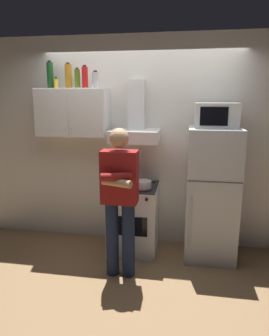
{
  "coord_description": "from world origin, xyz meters",
  "views": [
    {
      "loc": [
        0.56,
        -3.36,
        1.95
      ],
      "look_at": [
        0.0,
        0.0,
        1.15
      ],
      "focal_mm": 32.69,
      "sensor_mm": 36.0,
      "label": 1
    }
  ],
  "objects_px": {
    "bottle_canister_steel": "(95,80)",
    "bottle_spice_jar": "(56,83)",
    "bottle_liquor_amber": "(68,76)",
    "bottle_wine_green": "(50,75)",
    "refrigerator": "(212,194)",
    "bottle_soda_red": "(85,77)",
    "cooking_pot": "(143,184)",
    "upper_cabinet": "(73,113)",
    "person_standing": "(120,198)",
    "range_hood": "(136,126)",
    "stove_oven": "(134,218)",
    "microwave": "(216,115)",
    "bottle_olive_oil": "(77,79)"
  },
  "relations": [
    {
      "from": "refrigerator",
      "to": "person_standing",
      "type": "relative_size",
      "value": 0.98
    },
    {
      "from": "bottle_soda_red",
      "to": "person_standing",
      "type": "bearing_deg",
      "value": -50.96
    },
    {
      "from": "bottle_liquor_amber",
      "to": "bottle_wine_green",
      "type": "distance_m",
      "value": 0.23
    },
    {
      "from": "microwave",
      "to": "upper_cabinet",
      "type": "bearing_deg",
      "value": 176.52
    },
    {
      "from": "person_standing",
      "to": "bottle_wine_green",
      "type": "bearing_deg",
      "value": 144.18
    },
    {
      "from": "bottle_wine_green",
      "to": "bottle_canister_steel",
      "type": "relative_size",
      "value": 1.63
    },
    {
      "from": "refrigerator",
      "to": "bottle_soda_red",
      "type": "bearing_deg",
      "value": 176.63
    },
    {
      "from": "stove_oven",
      "to": "bottle_spice_jar",
      "type": "distance_m",
      "value": 1.95
    },
    {
      "from": "bottle_canister_steel",
      "to": "cooking_pot",
      "type": "bearing_deg",
      "value": -19.59
    },
    {
      "from": "stove_oven",
      "to": "microwave",
      "type": "xyz_separation_m",
      "value": [
        0.95,
        0.02,
        1.31
      ]
    },
    {
      "from": "person_standing",
      "to": "range_hood",
      "type": "bearing_deg",
      "value": 86.09
    },
    {
      "from": "upper_cabinet",
      "to": "bottle_wine_green",
      "type": "distance_m",
      "value": 0.54
    },
    {
      "from": "cooking_pot",
      "to": "bottle_canister_steel",
      "type": "xyz_separation_m",
      "value": [
        -0.62,
        0.22,
        1.22
      ]
    },
    {
      "from": "refrigerator",
      "to": "bottle_soda_red",
      "type": "height_order",
      "value": "bottle_soda_red"
    },
    {
      "from": "stove_oven",
      "to": "bottle_spice_jar",
      "type": "relative_size",
      "value": 6.58
    },
    {
      "from": "bottle_liquor_amber",
      "to": "bottle_spice_jar",
      "type": "bearing_deg",
      "value": -160.75
    },
    {
      "from": "refrigerator",
      "to": "stove_oven",
      "type": "bearing_deg",
      "value": -179.96
    },
    {
      "from": "upper_cabinet",
      "to": "bottle_olive_oil",
      "type": "relative_size",
      "value": 3.76
    },
    {
      "from": "bottle_olive_oil",
      "to": "bottle_spice_jar",
      "type": "bearing_deg",
      "value": 178.69
    },
    {
      "from": "upper_cabinet",
      "to": "range_hood",
      "type": "relative_size",
      "value": 1.2
    },
    {
      "from": "stove_oven",
      "to": "bottle_soda_red",
      "type": "distance_m",
      "value": 1.85
    },
    {
      "from": "bottle_spice_jar",
      "to": "person_standing",
      "type": "bearing_deg",
      "value": -36.92
    },
    {
      "from": "refrigerator",
      "to": "bottle_canister_steel",
      "type": "bearing_deg",
      "value": 176.03
    },
    {
      "from": "refrigerator",
      "to": "bottle_spice_jar",
      "type": "relative_size",
      "value": 12.04
    },
    {
      "from": "stove_oven",
      "to": "refrigerator",
      "type": "height_order",
      "value": "refrigerator"
    },
    {
      "from": "bottle_spice_jar",
      "to": "bottle_canister_steel",
      "type": "distance_m",
      "value": 0.51
    },
    {
      "from": "bottle_olive_oil",
      "to": "bottle_liquor_amber",
      "type": "height_order",
      "value": "bottle_liquor_amber"
    },
    {
      "from": "refrigerator",
      "to": "cooking_pot",
      "type": "distance_m",
      "value": 0.84
    },
    {
      "from": "bottle_olive_oil",
      "to": "bottle_liquor_amber",
      "type": "relative_size",
      "value": 0.78
    },
    {
      "from": "upper_cabinet",
      "to": "range_hood",
      "type": "bearing_deg",
      "value": 0.09
    },
    {
      "from": "bottle_spice_jar",
      "to": "bottle_wine_green",
      "type": "relative_size",
      "value": 0.4
    },
    {
      "from": "bottle_soda_red",
      "to": "bottle_liquor_amber",
      "type": "distance_m",
      "value": 0.24
    },
    {
      "from": "person_standing",
      "to": "bottle_canister_steel",
      "type": "relative_size",
      "value": 8.09
    },
    {
      "from": "upper_cabinet",
      "to": "stove_oven",
      "type": "bearing_deg",
      "value": -8.9
    },
    {
      "from": "bottle_liquor_amber",
      "to": "upper_cabinet",
      "type": "bearing_deg",
      "value": -31.54
    },
    {
      "from": "bottle_canister_steel",
      "to": "microwave",
      "type": "bearing_deg",
      "value": -3.25
    },
    {
      "from": "microwave",
      "to": "bottle_liquor_amber",
      "type": "distance_m",
      "value": 1.86
    },
    {
      "from": "refrigerator",
      "to": "bottle_olive_oil",
      "type": "distance_m",
      "value": 2.15
    },
    {
      "from": "upper_cabinet",
      "to": "bottle_liquor_amber",
      "type": "bearing_deg",
      "value": 148.46
    },
    {
      "from": "bottle_canister_steel",
      "to": "bottle_spice_jar",
      "type": "bearing_deg",
      "value": 179.44
    },
    {
      "from": "stove_oven",
      "to": "cooking_pot",
      "type": "distance_m",
      "value": 0.52
    },
    {
      "from": "bottle_liquor_amber",
      "to": "refrigerator",
      "type": "bearing_deg",
      "value": -4.94
    },
    {
      "from": "bottle_soda_red",
      "to": "bottle_olive_oil",
      "type": "bearing_deg",
      "value": 176.37
    },
    {
      "from": "stove_oven",
      "to": "bottle_olive_oil",
      "type": "relative_size",
      "value": 3.65
    },
    {
      "from": "bottle_wine_green",
      "to": "bottle_liquor_amber",
      "type": "bearing_deg",
      "value": 3.85
    },
    {
      "from": "microwave",
      "to": "bottle_olive_oil",
      "type": "relative_size",
      "value": 2.01
    },
    {
      "from": "cooking_pot",
      "to": "bottle_spice_jar",
      "type": "xyz_separation_m",
      "value": [
        -1.13,
        0.22,
        1.19
      ]
    },
    {
      "from": "cooking_pot",
      "to": "bottle_soda_red",
      "type": "xyz_separation_m",
      "value": [
        -0.75,
        0.21,
        1.26
      ]
    },
    {
      "from": "person_standing",
      "to": "bottle_olive_oil",
      "type": "height_order",
      "value": "bottle_olive_oil"
    },
    {
      "from": "range_hood",
      "to": "cooking_pot",
      "type": "relative_size",
      "value": 2.44
    }
  ]
}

